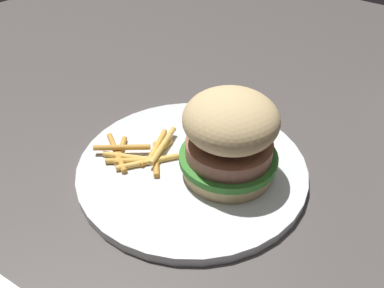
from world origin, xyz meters
name	(u,v)px	position (x,y,z in m)	size (l,w,h in m)	color
ground_plane	(190,182)	(0.00, 0.00, 0.00)	(1.60, 1.60, 0.00)	#47423F
plate	(192,167)	(0.02, 0.01, 0.01)	(0.28, 0.28, 0.01)	silver
sandwich	(230,136)	(0.03, -0.03, 0.06)	(0.11, 0.11, 0.11)	tan
fries_pile	(140,153)	(-0.01, 0.07, 0.02)	(0.10, 0.11, 0.01)	#E5B251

